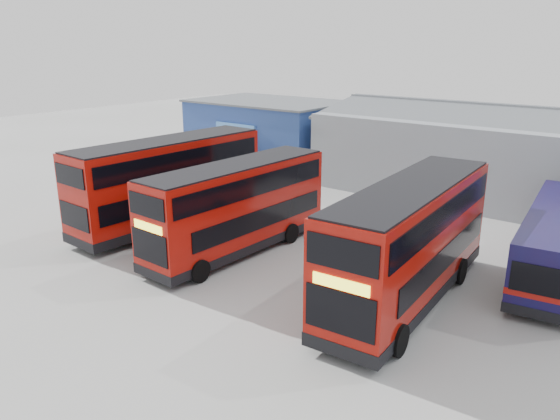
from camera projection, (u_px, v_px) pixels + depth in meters
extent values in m
plane|color=gray|center=(258.00, 272.00, 24.10)|extent=(120.00, 120.00, 0.00)
cube|color=navy|center=(269.00, 133.00, 45.13)|extent=(12.00, 8.00, 5.00)
cube|color=#55595E|center=(269.00, 101.00, 44.37)|extent=(12.30, 8.30, 0.15)
cube|color=#4B8BD6|center=(235.00, 133.00, 41.90)|extent=(3.96, 0.15, 1.40)
cube|color=#9B1008|center=(169.00, 181.00, 29.42)|extent=(3.08, 11.37, 4.35)
cube|color=black|center=(171.00, 215.00, 30.01)|extent=(3.13, 11.41, 0.48)
cube|color=black|center=(180.00, 196.00, 28.42)|extent=(0.39, 9.56, 1.02)
cube|color=black|center=(148.00, 187.00, 30.10)|extent=(0.39, 9.56, 1.02)
cube|color=black|center=(185.00, 160.00, 28.20)|extent=(0.43, 10.63, 1.02)
cube|color=black|center=(152.00, 153.00, 29.87)|extent=(0.43, 10.63, 1.02)
cube|color=black|center=(242.00, 173.00, 33.75)|extent=(2.42, 0.14, 1.45)
cube|color=black|center=(242.00, 142.00, 33.17)|extent=(2.42, 0.14, 1.02)
cube|color=#FFF635|center=(242.00, 158.00, 33.47)|extent=(1.93, 0.11, 0.38)
cube|color=black|center=(74.00, 216.00, 25.47)|extent=(2.36, 0.14, 1.18)
cube|color=black|center=(70.00, 176.00, 24.89)|extent=(2.36, 0.14, 0.97)
cube|color=black|center=(167.00, 140.00, 28.77)|extent=(2.92, 11.20, 0.11)
cylinder|color=black|center=(238.00, 204.00, 32.09)|extent=(0.38, 1.13, 1.12)
cylinder|color=black|center=(208.00, 197.00, 33.68)|extent=(0.38, 1.13, 1.12)
cylinder|color=black|center=(143.00, 234.00, 27.14)|extent=(0.38, 1.13, 1.12)
cylinder|color=black|center=(113.00, 224.00, 28.73)|extent=(0.38, 1.13, 1.12)
cube|color=#9B1008|center=(237.00, 206.00, 25.75)|extent=(2.73, 10.29, 3.94)
cube|color=black|center=(238.00, 241.00, 26.27)|extent=(2.77, 10.33, 0.44)
cube|color=black|center=(225.00, 209.00, 26.92)|extent=(0.30, 8.67, 0.93)
cube|color=black|center=(262.00, 219.00, 25.42)|extent=(0.30, 8.67, 0.93)
cube|color=black|center=(218.00, 177.00, 26.14)|extent=(0.33, 9.64, 0.93)
cube|color=black|center=(256.00, 186.00, 24.64)|extent=(0.33, 9.64, 0.93)
cube|color=black|center=(150.00, 247.00, 22.14)|extent=(2.19, 0.11, 1.31)
cube|color=black|center=(146.00, 206.00, 21.62)|extent=(2.19, 0.11, 0.93)
cube|color=#FFF635|center=(148.00, 227.00, 21.87)|extent=(1.75, 0.09, 0.34)
cube|color=black|center=(303.00, 195.00, 29.68)|extent=(2.14, 0.11, 1.07)
cube|color=black|center=(303.00, 163.00, 29.16)|extent=(2.14, 0.11, 0.88)
cube|color=black|center=(236.00, 165.00, 25.15)|extent=(2.58, 10.14, 0.10)
cylinder|color=black|center=(164.00, 257.00, 24.38)|extent=(0.34, 1.02, 1.01)
cylinder|color=black|center=(199.00, 271.00, 22.96)|extent=(0.34, 1.02, 1.01)
cylinder|color=black|center=(256.00, 224.00, 28.89)|extent=(0.34, 1.02, 1.01)
cylinder|color=black|center=(290.00, 233.00, 27.47)|extent=(0.34, 1.02, 1.01)
cube|color=#9B1008|center=(409.00, 241.00, 20.73)|extent=(3.42, 11.26, 4.28)
cube|color=black|center=(406.00, 287.00, 21.31)|extent=(3.46, 11.31, 0.48)
cube|color=black|center=(380.00, 243.00, 21.93)|extent=(0.72, 9.39, 1.00)
cube|color=black|center=(447.00, 257.00, 20.50)|extent=(0.72, 9.39, 1.00)
cube|color=black|center=(379.00, 202.00, 21.06)|extent=(0.79, 10.45, 1.00)
cube|color=black|center=(447.00, 214.00, 19.63)|extent=(0.79, 10.45, 1.00)
cube|color=black|center=(340.00, 313.00, 16.50)|extent=(2.38, 0.22, 1.43)
cube|color=black|center=(342.00, 254.00, 15.93)|extent=(2.38, 0.22, 1.00)
cube|color=#FFF635|center=(341.00, 284.00, 16.21)|extent=(1.90, 0.18, 0.37)
cube|color=black|center=(453.00, 218.00, 25.33)|extent=(2.32, 0.22, 1.16)
cube|color=black|center=(457.00, 178.00, 24.76)|extent=(2.32, 0.22, 0.95)
cube|color=black|center=(413.00, 186.00, 20.09)|extent=(3.25, 11.09, 0.11)
cylinder|color=black|center=(329.00, 319.00, 18.94)|extent=(0.41, 1.12, 1.10)
cylinder|color=black|center=(398.00, 340.00, 17.58)|extent=(0.41, 1.12, 1.10)
cylinder|color=black|center=(402.00, 258.00, 24.21)|extent=(0.41, 1.12, 1.10)
cylinder|color=black|center=(460.00, 271.00, 22.86)|extent=(0.41, 1.12, 1.10)
cube|color=#0E0E3D|center=(558.00, 239.00, 23.35)|extent=(3.74, 11.05, 2.61)
cube|color=black|center=(554.00, 264.00, 23.68)|extent=(3.79, 11.09, 0.39)
cube|color=#96110B|center=(557.00, 249.00, 23.49)|extent=(3.78, 11.08, 0.25)
cube|color=black|center=(527.00, 227.00, 23.60)|extent=(1.14, 9.00, 0.94)
cube|color=black|center=(543.00, 281.00, 18.85)|extent=(2.16, 0.31, 1.08)
cylinder|color=black|center=(536.00, 233.00, 27.41)|extent=(0.44, 1.05, 1.02)
cylinder|color=black|center=(514.00, 283.00, 21.77)|extent=(0.44, 1.05, 1.02)
cube|color=white|center=(213.00, 163.00, 40.24)|extent=(2.53, 4.90, 1.78)
cube|color=black|center=(186.00, 164.00, 38.61)|extent=(1.67, 0.29, 0.65)
cube|color=black|center=(189.00, 160.00, 39.84)|extent=(0.17, 0.84, 0.56)
cube|color=black|center=(204.00, 164.00, 38.52)|extent=(0.17, 0.84, 0.56)
cylinder|color=black|center=(189.00, 175.00, 40.07)|extent=(0.32, 0.70, 0.67)
cylinder|color=black|center=(203.00, 179.00, 38.82)|extent=(0.32, 0.70, 0.67)
cylinder|color=black|center=(223.00, 168.00, 42.16)|extent=(0.32, 0.70, 0.67)
cylinder|color=black|center=(238.00, 172.00, 40.92)|extent=(0.32, 0.70, 0.67)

